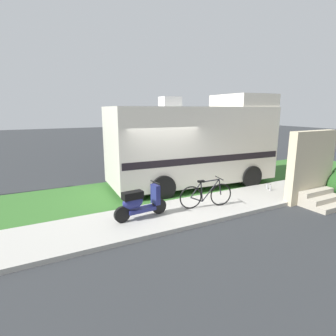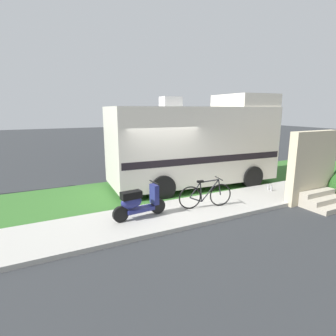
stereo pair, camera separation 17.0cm
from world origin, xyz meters
name	(u,v)px [view 2 (the right image)]	position (x,y,z in m)	size (l,w,h in m)	color
ground_plane	(167,202)	(0.00, 0.00, 0.00)	(80.00, 80.00, 0.00)	#2D3033
sidewalk	(184,212)	(0.00, -1.20, 0.06)	(24.00, 2.00, 0.12)	#ADAAA3
grass_strip	(149,189)	(0.00, 1.50, 0.04)	(24.00, 3.40, 0.08)	#336628
motorhome_rv	(195,143)	(1.92, 1.24, 1.76)	(6.70, 2.94, 3.67)	silver
scooter	(138,202)	(-1.46, -1.14, 0.58)	(1.59, 0.50, 0.97)	black
bicycle	(205,195)	(0.69, -1.29, 0.51)	(1.69, 0.54, 0.91)	black
pickup_truck_near	(189,145)	(4.79, 6.38, 0.94)	(5.58, 2.48, 1.74)	#1E2328
porch_steps	(314,175)	(4.30, -2.29, 0.97)	(2.00, 1.26, 2.40)	#BCB29E
bottle_green	(271,188)	(3.84, -1.00, 0.22)	(0.06, 0.06, 0.24)	#B2B2B7
bottle_spare	(268,187)	(3.90, -0.80, 0.22)	(0.07, 0.07, 0.24)	#B2B2B7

